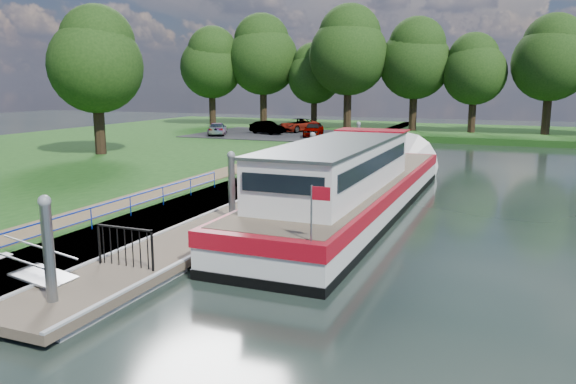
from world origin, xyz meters
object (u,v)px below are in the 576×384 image
at_px(car_a, 314,129).
at_px(car_c, 217,129).
at_px(pontoon, 279,201).
at_px(car_d, 298,125).
at_px(barge, 358,185).
at_px(car_b, 267,127).

xyz_separation_m(car_a, car_c, (-8.53, -1.98, -0.08)).
bearing_deg(pontoon, car_d, 109.63).
bearing_deg(barge, car_c, 131.56).
bearing_deg(car_b, car_a, -77.90).
bearing_deg(car_c, car_d, -156.04).
height_order(pontoon, car_b, car_b).
height_order(barge, car_a, barge).
distance_m(car_c, car_d, 8.15).
xyz_separation_m(car_a, car_b, (-4.83, 0.75, -0.04)).
bearing_deg(car_c, barge, 107.25).
distance_m(pontoon, barge, 3.72).
bearing_deg(car_d, car_b, -98.47).
height_order(pontoon, car_d, car_d).
distance_m(car_a, car_c, 8.75).
bearing_deg(car_a, car_c, -178.21).
relative_size(car_b, car_d, 0.80).
relative_size(barge, car_a, 5.68).
distance_m(barge, car_c, 28.53).
bearing_deg(pontoon, car_c, 125.25).
bearing_deg(car_b, pontoon, -133.62).
relative_size(car_b, car_c, 0.94).
distance_m(car_a, car_b, 4.89).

